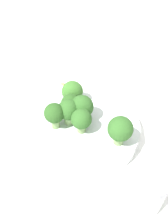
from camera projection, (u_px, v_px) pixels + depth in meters
The scene contains 12 objects.
ground_plane at pixel (84, 133), 0.47m from camera, with size 3.00×3.00×0.00m, color white.
bowl at pixel (84, 128), 0.46m from camera, with size 0.23×0.23×0.03m, color silver.
broccoli_floret_0 at pixel (82, 107), 0.43m from camera, with size 0.05×0.05×0.06m.
broccoli_floret_1 at pixel (70, 104), 0.44m from camera, with size 0.04×0.04×0.05m.
broccoli_floret_2 at pixel (81, 120), 0.41m from camera, with size 0.04×0.04×0.05m.
broccoli_floret_3 at pixel (72, 92), 0.48m from camera, with size 0.05×0.05×0.05m.
broccoli_floret_4 at pixel (120, 130), 0.38m from camera, with size 0.05×0.05×0.06m.
broccoli_floret_5 at pixel (54, 114), 0.42m from camera, with size 0.04×0.04×0.06m.
broccoli_floret_6 at pixel (68, 111), 0.43m from camera, with size 0.04×0.04×0.06m.
pepper_shaker at pixel (151, 196), 0.32m from camera, with size 0.04×0.04×0.08m.
almond_crumb_0 at pixel (63, 83), 0.60m from camera, with size 0.01×0.01×0.01m, color tan.
almond_crumb_2 at pixel (118, 99), 0.55m from camera, with size 0.01×0.00×0.01m, color #AD7F4C.
Camera 1 is at (0.31, 0.07, 0.35)m, focal length 35.00 mm.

